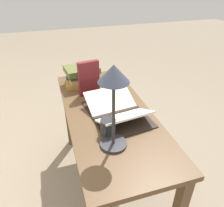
{
  "coord_description": "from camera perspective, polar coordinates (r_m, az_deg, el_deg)",
  "views": [
    {
      "loc": [
        -1.24,
        0.35,
        1.64
      ],
      "look_at": [
        -0.03,
        -0.02,
        0.86
      ],
      "focal_mm": 35.0,
      "sensor_mm": 36.0,
      "label": 1
    }
  ],
  "objects": [
    {
      "name": "ground_plane",
      "position": [
        2.09,
        -0.79,
        -20.09
      ],
      "size": [
        12.0,
        12.0,
        0.0
      ],
      "primitive_type": "plane",
      "color": "gray"
    },
    {
      "name": "coffee_mug",
      "position": [
        1.32,
        -1.02,
        -6.16
      ],
      "size": [
        0.12,
        0.09,
        0.1
      ],
      "rotation": [
        0.0,
        0.0,
        2.59
      ],
      "color": "#28282D",
      "rests_on": "reading_desk"
    },
    {
      "name": "open_book",
      "position": [
        1.5,
        1.25,
        -1.82
      ],
      "size": [
        0.53,
        0.42,
        0.11
      ],
      "rotation": [
        0.0,
        0.0,
        0.13
      ],
      "color": "black",
      "rests_on": "reading_desk"
    },
    {
      "name": "reading_lamp",
      "position": [
        1.06,
        0.43,
        4.23
      ],
      "size": [
        0.16,
        0.16,
        0.49
      ],
      "color": "#2D2D33",
      "rests_on": "reading_desk"
    },
    {
      "name": "book_standing_upright",
      "position": [
        1.71,
        -6.07,
        6.56
      ],
      "size": [
        0.06,
        0.17,
        0.27
      ],
      "rotation": [
        0.0,
        0.0,
        0.16
      ],
      "color": "maroon",
      "rests_on": "reading_desk"
    },
    {
      "name": "reading_desk",
      "position": [
        1.62,
        -0.96,
        -5.71
      ],
      "size": [
        1.37,
        0.58,
        0.78
      ],
      "color": "brown",
      "rests_on": "ground_plane"
    },
    {
      "name": "book_stack_tall",
      "position": [
        1.9,
        -7.82,
        7.22
      ],
      "size": [
        0.25,
        0.31,
        0.16
      ],
      "color": "#BC8933",
      "rests_on": "reading_desk"
    }
  ]
}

